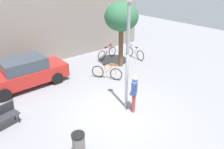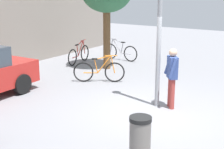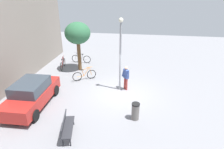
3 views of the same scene
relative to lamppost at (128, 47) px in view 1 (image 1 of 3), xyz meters
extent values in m
plane|color=gray|center=(-0.47, -0.12, -2.81)|extent=(36.00, 36.00, 0.00)
cube|color=gray|center=(-0.47, 8.09, 0.38)|extent=(15.80, 2.00, 6.38)
cylinder|color=gray|center=(0.00, 0.00, -0.56)|extent=(0.13, 0.13, 4.49)
cylinder|color=#9E3833|center=(0.00, -0.45, -2.38)|extent=(0.14, 0.14, 0.85)
cylinder|color=#9E3833|center=(0.16, -0.33, -2.38)|extent=(0.14, 0.14, 0.85)
cube|color=#334784|center=(0.08, -0.39, -1.66)|extent=(0.45, 0.42, 0.60)
sphere|color=tan|center=(0.08, -0.39, -1.25)|extent=(0.22, 0.22, 0.22)
cylinder|color=#334784|center=(-0.15, -0.51, -1.63)|extent=(0.21, 0.24, 0.55)
cylinder|color=#334784|center=(0.25, -0.20, -1.63)|extent=(0.21, 0.24, 0.55)
cylinder|color=black|center=(-4.05, 1.86, -2.60)|extent=(0.05, 0.05, 0.42)
cylinder|color=black|center=(-4.13, 2.17, -2.60)|extent=(0.05, 0.05, 0.42)
cylinder|color=brown|center=(2.92, 3.72, -1.60)|extent=(0.29, 0.29, 2.41)
ellipsoid|color=#2E643F|center=(2.92, 3.72, 0.31)|extent=(2.02, 2.02, 1.71)
torus|color=black|center=(4.60, 4.69, -2.45)|extent=(0.07, 0.71, 0.71)
torus|color=black|center=(4.57, 3.59, -2.45)|extent=(0.07, 0.71, 0.71)
cylinder|color=#ADADB7|center=(4.59, 4.32, -2.17)|extent=(0.05, 0.50, 0.64)
cylinder|color=#ADADB7|center=(4.59, 4.27, -1.93)|extent=(0.05, 0.58, 0.18)
cylinder|color=#ADADB7|center=(4.59, 4.04, -2.24)|extent=(0.04, 0.14, 0.48)
cylinder|color=#ADADB7|center=(4.58, 3.84, -2.48)|extent=(0.05, 0.50, 0.04)
cylinder|color=#ADADB7|center=(4.60, 4.62, -2.17)|extent=(0.04, 0.17, 0.63)
cube|color=black|center=(4.58, 3.99, -1.98)|extent=(0.09, 0.20, 0.04)
cylinder|color=#ADADB7|center=(4.60, 4.56, -1.86)|extent=(0.04, 0.44, 0.03)
torus|color=black|center=(1.38, 2.33, -2.45)|extent=(0.42, 0.63, 0.71)
torus|color=black|center=(0.79, 3.26, -2.45)|extent=(0.42, 0.63, 0.71)
cylinder|color=orange|center=(1.18, 2.64, -2.17)|extent=(0.29, 0.44, 0.64)
cylinder|color=orange|center=(1.16, 2.68, -1.93)|extent=(0.34, 0.51, 0.18)
cylinder|color=orange|center=(1.03, 2.88, -2.24)|extent=(0.10, 0.13, 0.48)
cylinder|color=orange|center=(0.93, 3.05, -2.48)|extent=(0.30, 0.44, 0.04)
cylinder|color=orange|center=(1.34, 2.39, -2.17)|extent=(0.12, 0.16, 0.63)
cube|color=black|center=(1.01, 2.92, -1.98)|extent=(0.17, 0.21, 0.04)
cylinder|color=orange|center=(1.31, 2.44, -1.86)|extent=(0.26, 0.39, 0.03)
torus|color=black|center=(3.59, 5.40, -2.45)|extent=(0.71, 0.17, 0.71)
torus|color=black|center=(2.51, 5.21, -2.45)|extent=(0.71, 0.17, 0.71)
cylinder|color=red|center=(3.23, 5.34, -2.17)|extent=(0.50, 0.12, 0.64)
cylinder|color=red|center=(3.18, 5.33, -1.93)|extent=(0.58, 0.14, 0.18)
cylinder|color=red|center=(2.95, 5.29, -2.24)|extent=(0.14, 0.06, 0.48)
cylinder|color=red|center=(2.75, 5.25, -2.48)|extent=(0.50, 0.12, 0.04)
cylinder|color=red|center=(3.53, 5.39, -2.17)|extent=(0.17, 0.06, 0.63)
cube|color=black|center=(2.90, 5.28, -1.98)|extent=(0.21, 0.11, 0.04)
cylinder|color=red|center=(3.46, 5.38, -1.86)|extent=(0.44, 0.11, 0.03)
cube|color=#AD231E|center=(-2.73, 4.77, -2.19)|extent=(4.25, 1.82, 0.70)
cube|color=#333D47|center=(-2.73, 4.77, -1.56)|extent=(2.14, 1.62, 0.60)
cylinder|color=black|center=(-1.41, 5.61, -2.49)|extent=(0.65, 0.24, 0.64)
cylinder|color=black|center=(-1.36, 4.01, -2.49)|extent=(0.65, 0.24, 0.64)
cylinder|color=black|center=(-4.06, 3.93, -2.49)|extent=(0.65, 0.24, 0.64)
cylinder|color=#66605B|center=(-3.09, -1.18, -2.37)|extent=(0.40, 0.40, 0.87)
cylinder|color=black|center=(-3.09, -1.18, -1.90)|extent=(0.42, 0.42, 0.08)
camera|label=1|loc=(-5.47, -5.80, 2.59)|focal=34.05mm
camera|label=2|loc=(-8.26, -4.00, 0.48)|focal=54.49mm
camera|label=3|loc=(-11.42, -1.25, 3.48)|focal=30.56mm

